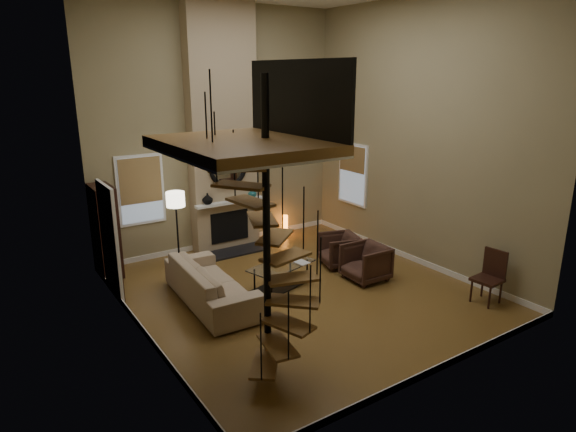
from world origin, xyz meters
TOP-DOWN VIEW (x-y plane):
  - ground at (0.00, 0.00)m, footprint 6.00×6.50m
  - back_wall at (0.00, 3.25)m, footprint 6.00×0.02m
  - front_wall at (0.00, -3.25)m, footprint 6.00×0.02m
  - left_wall at (-3.00, 0.00)m, footprint 0.02×6.50m
  - right_wall at (3.00, 0.00)m, footprint 0.02×6.50m
  - baseboard_back at (0.00, 3.24)m, footprint 6.00×0.02m
  - baseboard_front at (0.00, -3.24)m, footprint 6.00×0.02m
  - baseboard_left at (-2.99, 0.00)m, footprint 0.02×6.50m
  - baseboard_right at (2.99, 0.00)m, footprint 0.02×6.50m
  - chimney_breast at (0.00, 3.06)m, footprint 1.60×0.38m
  - hearth at (0.00, 2.57)m, footprint 1.50×0.60m
  - firebox at (0.00, 2.86)m, footprint 0.95×0.02m
  - mantel at (0.00, 2.78)m, footprint 1.70×0.18m
  - mirror_frame at (0.00, 2.84)m, footprint 0.94×0.10m
  - mirror_disc at (0.00, 2.85)m, footprint 0.80×0.01m
  - vase_left at (-0.55, 2.82)m, footprint 0.24×0.24m
  - vase_right at (0.60, 2.82)m, footprint 0.20×0.20m
  - window_back at (-1.90, 3.22)m, footprint 1.02×0.06m
  - window_right at (2.97, 2.00)m, footprint 0.06×1.02m
  - entry_door at (-2.95, 1.80)m, footprint 0.10×1.05m
  - loft at (-2.04, -1.80)m, footprint 1.70×2.20m
  - spiral_stair at (-1.78, -1.79)m, footprint 1.47×1.47m
  - hutch at (-2.80, 2.83)m, footprint 0.39×0.83m
  - sofa at (-1.61, 0.49)m, footprint 1.09×2.51m
  - armchair_near at (1.53, 0.60)m, footprint 0.94×0.93m
  - armchair_far at (1.50, -0.26)m, footprint 0.83×0.81m
  - coffee_table at (-0.17, 0.38)m, footprint 1.44×0.98m
  - bowl at (-0.17, 0.43)m, footprint 0.34×0.34m
  - book at (0.18, 0.23)m, footprint 0.26×0.33m
  - floor_lamp at (-1.51, 2.24)m, footprint 0.38×0.38m
  - accent_lamp at (1.62, 2.99)m, footprint 0.15×0.15m
  - side_chair at (2.62, -2.24)m, footprint 0.49×0.49m

SIDE VIEW (x-z plane):
  - ground at x=0.00m, z-range -0.01..0.00m
  - hearth at x=0.00m, z-range 0.00..0.04m
  - baseboard_back at x=0.00m, z-range 0.00..0.12m
  - baseboard_front at x=0.00m, z-range 0.00..0.12m
  - baseboard_left at x=-2.99m, z-range 0.00..0.12m
  - baseboard_right at x=2.99m, z-range 0.00..0.12m
  - accent_lamp at x=1.62m, z-range -0.02..0.52m
  - coffee_table at x=-0.17m, z-range 0.04..0.52m
  - armchair_near at x=1.53m, z-range 0.01..0.70m
  - armchair_far at x=1.50m, z-range -0.01..0.72m
  - sofa at x=-1.61m, z-range 0.04..0.75m
  - book at x=0.18m, z-range 0.45..0.48m
  - bowl at x=-0.17m, z-range 0.46..0.54m
  - side_chair at x=2.62m, z-range 0.03..1.02m
  - firebox at x=0.00m, z-range 0.19..0.91m
  - hutch at x=-2.80m, z-range 0.02..1.88m
  - entry_door at x=-2.95m, z-range -0.03..2.13m
  - mantel at x=0.00m, z-range 1.12..1.18m
  - vase_right at x=0.60m, z-range 1.18..1.39m
  - vase_left at x=-0.55m, z-range 1.18..1.43m
  - floor_lamp at x=-1.51m, z-range 0.56..2.26m
  - window_back at x=-1.90m, z-range 0.86..2.38m
  - window_right at x=2.97m, z-range 0.87..2.39m
  - spiral_stair at x=-1.78m, z-range -0.25..3.81m
  - mirror_frame at x=0.00m, z-range 1.48..2.42m
  - mirror_disc at x=0.00m, z-range 1.55..2.35m
  - back_wall at x=0.00m, z-range 0.00..5.50m
  - front_wall at x=0.00m, z-range 0.00..5.50m
  - left_wall at x=-3.00m, z-range 0.00..5.50m
  - right_wall at x=3.00m, z-range 0.00..5.50m
  - chimney_breast at x=0.00m, z-range 0.00..5.50m
  - loft at x=-2.04m, z-range 2.69..3.78m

